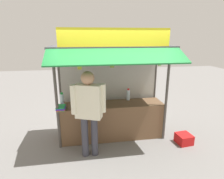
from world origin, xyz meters
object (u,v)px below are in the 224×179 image
at_px(magazine_stack_back_left, 85,106).
at_px(plastic_crate, 184,139).
at_px(banana_bunch_leftmost, 80,66).
at_px(water_bottle_mid_right, 128,95).
at_px(banana_bunch_inner_left, 94,62).
at_px(water_bottle_back_right, 97,97).
at_px(water_bottle_front_right, 96,98).
at_px(banana_bunch_rightmost, 160,62).
at_px(banana_bunch_inner_right, 112,64).
at_px(water_bottle_left, 76,100).
at_px(water_bottle_far_right, 62,100).
at_px(vendor_person, 89,107).
at_px(magazine_stack_center, 61,108).

relative_size(magazine_stack_back_left, plastic_crate, 0.86).
relative_size(magazine_stack_back_left, banana_bunch_leftmost, 0.88).
bearing_deg(water_bottle_mid_right, banana_bunch_inner_left, -145.12).
height_order(water_bottle_back_right, water_bottle_front_right, water_bottle_front_right).
xyz_separation_m(water_bottle_front_right, banana_bunch_rightmost, (1.31, -0.50, 0.88)).
relative_size(magazine_stack_back_left, banana_bunch_inner_right, 0.94).
distance_m(water_bottle_back_right, banana_bunch_rightmost, 1.68).
distance_m(water_bottle_left, banana_bunch_rightmost, 2.03).
relative_size(magazine_stack_back_left, banana_bunch_inner_left, 1.16).
xyz_separation_m(water_bottle_far_right, vendor_person, (0.58, -0.72, 0.06)).
height_order(water_bottle_left, plastic_crate, water_bottle_left).
xyz_separation_m(water_bottle_front_right, vendor_person, (-0.20, -0.78, 0.08)).
distance_m(magazine_stack_back_left, plastic_crate, 2.39).
bearing_deg(water_bottle_far_right, water_bottle_left, -0.29).
height_order(magazine_stack_center, plastic_crate, magazine_stack_center).
bearing_deg(magazine_stack_center, banana_bunch_inner_right, -10.73).
bearing_deg(magazine_stack_back_left, plastic_crate, -11.36).
height_order(water_bottle_mid_right, magazine_stack_back_left, water_bottle_mid_right).
bearing_deg(vendor_person, magazine_stack_back_left, 117.16).
xyz_separation_m(banana_bunch_inner_right, banana_bunch_inner_left, (-0.36, 0.00, 0.06)).
bearing_deg(water_bottle_front_right, magazine_stack_center, -159.44).
bearing_deg(plastic_crate, water_bottle_back_right, 157.53).
height_order(water_bottle_back_right, magazine_stack_back_left, water_bottle_back_right).
xyz_separation_m(water_bottle_mid_right, magazine_stack_center, (-1.59, -0.40, -0.10)).
bearing_deg(banana_bunch_inner_right, magazine_stack_center, 169.27).
height_order(magazine_stack_center, banana_bunch_leftmost, banana_bunch_leftmost).
bearing_deg(plastic_crate, banana_bunch_inner_left, 174.99).
bearing_deg(banana_bunch_rightmost, water_bottle_left, 165.93).
bearing_deg(vendor_person, plastic_crate, 23.70).
xyz_separation_m(banana_bunch_inner_right, plastic_crate, (1.65, -0.18, -1.73)).
bearing_deg(water_bottle_back_right, magazine_stack_center, -153.15).
height_order(water_bottle_left, banana_bunch_rightmost, banana_bunch_rightmost).
height_order(water_bottle_left, banana_bunch_leftmost, banana_bunch_leftmost).
xyz_separation_m(banana_bunch_leftmost, plastic_crate, (2.30, -0.18, -1.72)).
bearing_deg(magazine_stack_back_left, banana_bunch_inner_right, -25.64).
relative_size(magazine_stack_center, plastic_crate, 0.97).
distance_m(water_bottle_front_right, plastic_crate, 2.24).
xyz_separation_m(water_bottle_front_right, banana_bunch_leftmost, (-0.34, -0.50, 0.85)).
bearing_deg(water_bottle_left, water_bottle_mid_right, 7.28).
height_order(water_bottle_mid_right, vendor_person, vendor_person).
height_order(water_bottle_back_right, banana_bunch_leftmost, banana_bunch_leftmost).
bearing_deg(banana_bunch_leftmost, magazine_stack_center, 155.14).
height_order(banana_bunch_rightmost, banana_bunch_inner_left, same).
bearing_deg(water_bottle_mid_right, banana_bunch_rightmost, -50.46).
relative_size(banana_bunch_rightmost, banana_bunch_leftmost, 0.89).
xyz_separation_m(magazine_stack_center, banana_bunch_rightmost, (2.10, -0.21, 0.97)).
height_order(banana_bunch_inner_right, vendor_person, banana_bunch_inner_right).
height_order(water_bottle_front_right, plastic_crate, water_bottle_front_right).
bearing_deg(banana_bunch_leftmost, water_bottle_back_right, 59.09).
bearing_deg(water_bottle_front_right, water_bottle_back_right, 76.49).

